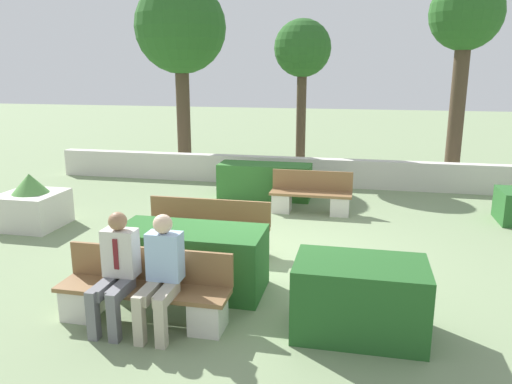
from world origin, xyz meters
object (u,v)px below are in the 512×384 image
Objects in this scene: bench_right_side at (311,198)px; person_seated_woman at (161,270)px; bench_left_side at (206,233)px; tree_leftmost at (180,30)px; bench_front at (144,295)px; planter_corner_left at (32,205)px; tree_center_left at (302,52)px; tree_center_right at (465,22)px; person_seated_man at (116,266)px.

person_seated_woman is (-1.11, -5.02, 0.41)m from bench_right_side.
tree_leftmost is (-2.70, 6.45, 3.55)m from bench_left_side.
bench_left_side is (0.02, 2.27, -0.00)m from bench_front.
bench_right_side is 1.25× the size of person_seated_woman.
tree_center_left reaches higher than planter_corner_left.
planter_corner_left is 0.21× the size of tree_center_right.
tree_center_right reaches higher than planter_corner_left.
tree_center_right reaches higher than bench_right_side.
planter_corner_left reaches higher than bench_front.
tree_leftmost reaches higher than bench_front.
tree_leftmost is 7.32m from tree_center_right.
tree_leftmost is at bearing 108.51° from person_seated_woman.
planter_corner_left is 0.25× the size of tree_center_left.
person_seated_man is at bearing -74.62° from tree_leftmost.
bench_right_side is at bearing 74.12° from bench_front.
person_seated_man is 0.32× the size of tree_center_left.
tree_leftmost is 1.27× the size of tree_center_left.
planter_corner_left is 6.84m from tree_leftmost.
person_seated_man reaches higher than bench_left_side.
bench_right_side is 0.33× the size of tree_center_right.
person_seated_woman reaches higher than bench_right_side.
planter_corner_left reaches higher than bench_left_side.
planter_corner_left is 7.57m from tree_center_left.
tree_center_left reaches higher than person_seated_woman.
bench_right_side is (1.37, 2.61, -0.01)m from bench_left_side.
tree_center_left is at bearing 96.55° from bench_right_side.
bench_left_side is at bearing 89.56° from bench_front.
planter_corner_left is 0.20× the size of tree_leftmost.
bench_front is 0.40× the size of tree_center_right.
tree_center_right is (4.35, 8.71, 3.21)m from person_seated_woman.
person_seated_man is 0.25× the size of tree_leftmost.
bench_left_side is 2.95m from bench_right_side.
person_seated_woman is 0.32× the size of tree_center_left.
tree_leftmost is (0.82, 5.84, 3.46)m from planter_corner_left.
tree_center_left reaches higher than bench_left_side.
bench_right_side is 5.30m from person_seated_man.
person_seated_man is at bearing -42.88° from planter_corner_left.
tree_leftmost is at bearing 111.94° from bench_left_side.
bench_front is at bearing -72.88° from tree_leftmost.
person_seated_woman is at bearing -84.54° from bench_left_side.
tree_center_right is (3.25, 3.69, 3.62)m from bench_right_side.
bench_left_side is at bearing -121.75° from bench_right_side.
person_seated_woman reaches higher than person_seated_man.
person_seated_woman reaches higher than planter_corner_left.
bench_left_side is 7.85m from tree_leftmost.
tree_center_left is (0.43, 8.63, 2.54)m from person_seated_woman.
tree_center_left is at bearing 83.63° from person_seated_man.
person_seated_woman is at bearing -26.48° from bench_front.
bench_left_side is 2.46m from person_seated_woman.
tree_leftmost is at bearing 176.03° from tree_center_left.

